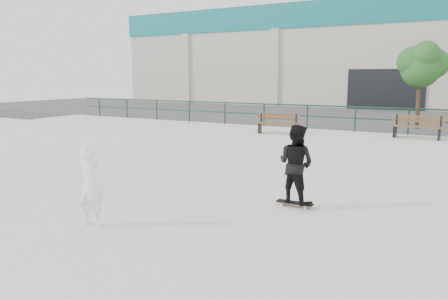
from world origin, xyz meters
The scene contains 11 objects.
ground centered at (0.00, 0.00, 0.00)m, with size 120.00×120.00×0.00m, color silver.
ledge centered at (0.00, 9.50, 0.25)m, with size 30.00×3.00×0.50m, color silver.
parking_strip centered at (0.00, 18.00, 0.25)m, with size 60.00×14.00×0.50m, color #3B3B3B.
railing centered at (0.00, 10.80, 1.24)m, with size 28.00×0.06×1.03m.
commercial_building centered at (0.00, 31.99, 4.58)m, with size 44.20×16.33×8.00m.
bench_left centered at (-1.54, 8.83, 0.88)m, with size 1.73×0.82×0.77m.
bench_right centered at (3.39, 10.01, 0.91)m, with size 1.79×0.58×0.82m.
tree centered at (3.09, 13.25, 3.24)m, with size 2.06×1.83×3.66m.
skateboard centered at (1.90, 1.44, 0.07)m, with size 0.78×0.23×0.09m.
standing_skater centered at (1.90, 1.44, 0.92)m, with size 0.80×0.62×1.65m, color black.
seated_skater centered at (-0.93, -1.52, 0.77)m, with size 0.56×0.37×1.54m, color white.
Camera 1 is at (4.93, -7.05, 2.72)m, focal length 35.00 mm.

